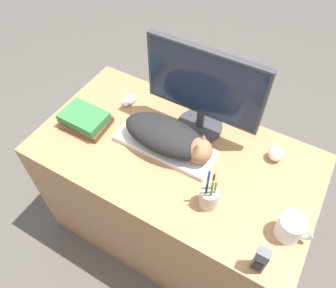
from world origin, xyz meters
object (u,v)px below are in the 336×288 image
cat (170,137)px  book_stack (85,120)px  keyboard (165,145)px  computer_mouse (130,100)px  phone (260,260)px  monitor (204,88)px  coffee_mug (291,228)px  baseball (276,154)px  pen_cup (209,197)px

cat → book_stack: size_ratio=1.92×
keyboard → computer_mouse: (-0.31, 0.17, 0.00)m
cat → phone: 0.61m
keyboard → book_stack: size_ratio=2.10×
monitor → coffee_mug: (0.53, -0.32, -0.19)m
keyboard → cat: cat is taller
cat → book_stack: 0.43m
cat → coffee_mug: size_ratio=3.20×
coffee_mug → baseball: 0.35m
pen_cup → phone: 0.29m
monitor → coffee_mug: 0.65m
keyboard → book_stack: (-0.40, -0.07, 0.03)m
cat → baseball: size_ratio=6.19×
keyboard → monitor: 0.31m
pen_cup → book_stack: bearing=172.4°
phone → computer_mouse: bearing=151.2°
computer_mouse → book_stack: (-0.09, -0.24, 0.02)m
coffee_mug → book_stack: size_ratio=0.60×
book_stack → coffee_mug: bearing=-3.3°
coffee_mug → book_stack: bearing=176.7°
keyboard → book_stack: book_stack is taller
coffee_mug → cat: bearing=167.5°
computer_mouse → baseball: size_ratio=1.44×
monitor → coffee_mug: monitor is taller
monitor → book_stack: monitor is taller
phone → keyboard: bearing=151.0°
monitor → phone: monitor is taller
book_stack → pen_cup: bearing=-7.6°
computer_mouse → coffee_mug: (0.91, -0.30, 0.03)m
keyboard → pen_cup: pen_cup is taller
monitor → phone: size_ratio=3.84×
cat → baseball: 0.47m
computer_mouse → pen_cup: (0.60, -0.33, 0.04)m
computer_mouse → baseball: 0.76m
coffee_mug → monitor: bearing=148.9°
pen_cup → baseball: 0.39m
monitor → phone: (0.47, -0.49, -0.18)m
monitor → computer_mouse: bearing=-176.7°
pen_cup → book_stack: (-0.69, 0.09, -0.02)m
cat → monitor: 0.25m
keyboard → baseball: bearing=22.5°
computer_mouse → baseball: bearing=1.6°
monitor → book_stack: 0.58m
phone → baseball: bearing=101.3°
computer_mouse → coffee_mug: size_ratio=0.75×
cat → phone: bearing=-30.2°
cat → phone: cat is taller
cat → coffee_mug: bearing=-12.5°
pen_cup → book_stack: pen_cup is taller
coffee_mug → keyboard: bearing=168.0°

